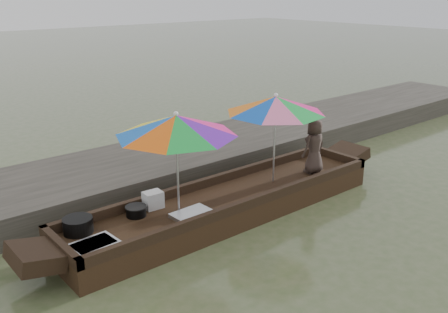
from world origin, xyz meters
TOP-DOWN VIEW (x-y plane):
  - water at (0.00, 0.00)m, footprint 80.00×80.00m
  - dock at (0.00, 2.20)m, footprint 22.00×2.20m
  - boat_hull at (0.00, 0.00)m, footprint 5.70×1.20m
  - cooking_pot at (-2.40, 0.36)m, footprint 0.41×0.41m
  - tray_crayfish at (-2.45, -0.21)m, footprint 0.61×0.44m
  - tray_scallop at (-0.89, -0.24)m, footprint 0.60×0.43m
  - charcoal_grill at (-1.52, 0.31)m, footprint 0.30×0.30m
  - supply_bag at (-1.17, 0.39)m, footprint 0.29×0.24m
  - vendor at (1.89, -0.16)m, footprint 0.50×0.34m
  - umbrella_bow at (-0.96, 0.00)m, footprint 1.83×1.83m
  - umbrella_stern at (1.03, 0.00)m, footprint 2.05×2.05m

SIDE VIEW (x-z plane):
  - water at x=0.00m, z-range 0.00..0.00m
  - boat_hull at x=0.00m, z-range 0.00..0.35m
  - dock at x=0.00m, z-range 0.00..0.50m
  - tray_scallop at x=-0.89m, z-range 0.35..0.41m
  - tray_crayfish at x=-2.45m, z-range 0.35..0.44m
  - charcoal_grill at x=-1.52m, z-range 0.35..0.49m
  - cooking_pot at x=-2.40m, z-range 0.35..0.57m
  - supply_bag at x=-1.17m, z-range 0.35..0.61m
  - vendor at x=1.89m, z-range 0.35..1.35m
  - umbrella_bow at x=-0.96m, z-range 0.35..1.90m
  - umbrella_stern at x=1.03m, z-range 0.35..1.90m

